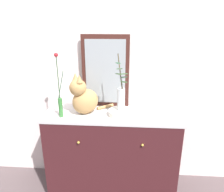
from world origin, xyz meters
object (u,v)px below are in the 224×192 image
(bowl_porcelain, at_px, (121,113))
(cat_sitting, at_px, (84,97))
(vase_slim_green, at_px, (60,99))
(vase_glass_clear, at_px, (121,97))
(mirror_leaning, at_px, (106,72))
(sideboard, at_px, (112,153))

(bowl_porcelain, bearing_deg, cat_sitting, 175.95)
(vase_slim_green, relative_size, vase_glass_clear, 1.12)
(cat_sitting, xyz_separation_m, vase_glass_clear, (0.35, -0.03, 0.03))
(mirror_leaning, height_order, cat_sitting, mirror_leaning)
(sideboard, height_order, vase_glass_clear, vase_glass_clear)
(mirror_leaning, bearing_deg, cat_sitting, -131.32)
(bowl_porcelain, bearing_deg, vase_glass_clear, -88.57)
(mirror_leaning, height_order, vase_slim_green, mirror_leaning)
(vase_glass_clear, bearing_deg, bowl_porcelain, 91.43)
(sideboard, relative_size, cat_sitting, 3.15)
(cat_sitting, distance_m, vase_slim_green, 0.22)
(mirror_leaning, relative_size, vase_slim_green, 1.22)
(mirror_leaning, xyz_separation_m, vase_glass_clear, (0.17, -0.24, -0.17))
(sideboard, bearing_deg, cat_sitting, -176.56)
(sideboard, relative_size, bowl_porcelain, 5.70)
(sideboard, xyz_separation_m, mirror_leaning, (-0.08, 0.20, 0.81))
(bowl_porcelain, xyz_separation_m, vase_glass_clear, (0.00, -0.00, 0.16))
(cat_sitting, distance_m, bowl_porcelain, 0.38)
(sideboard, xyz_separation_m, bowl_porcelain, (0.09, -0.04, 0.47))
(mirror_leaning, distance_m, vase_glass_clear, 0.34)
(bowl_porcelain, distance_m, vase_glass_clear, 0.16)
(mirror_leaning, relative_size, vase_glass_clear, 1.38)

